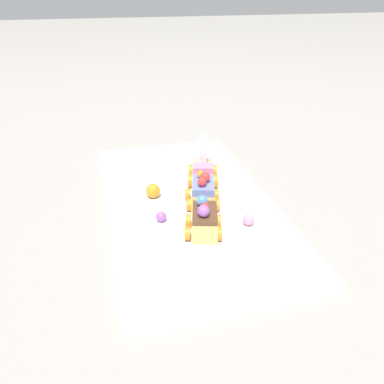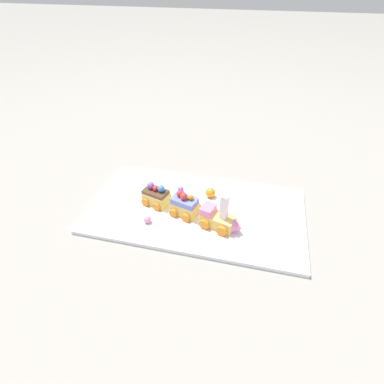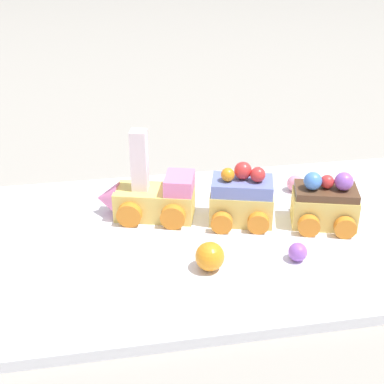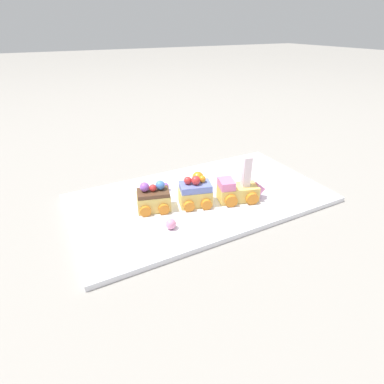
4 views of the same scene
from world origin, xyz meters
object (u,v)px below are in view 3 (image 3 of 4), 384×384
at_px(gumball_pink, 295,183).
at_px(gumball_orange, 210,256).
at_px(gumball_purple, 298,252).
at_px(cake_train_locomotive, 148,197).
at_px(cake_car_chocolate, 325,205).
at_px(cake_car_blueberry, 242,199).

bearing_deg(gumball_pink, gumball_orange, 46.37).
bearing_deg(gumball_purple, gumball_orange, -0.31).
height_order(gumball_purple, gumball_pink, gumball_pink).
bearing_deg(cake_train_locomotive, gumball_pink, -154.98).
bearing_deg(cake_car_chocolate, gumball_purple, 65.45).
relative_size(cake_car_blueberry, gumball_pink, 3.77).
relative_size(cake_train_locomotive, cake_car_blueberry, 1.50).
relative_size(cake_car_chocolate, gumball_purple, 4.13).
xyz_separation_m(cake_train_locomotive, cake_car_chocolate, (-0.20, 0.06, 0.00)).
xyz_separation_m(cake_car_chocolate, gumball_purple, (0.06, 0.07, -0.02)).
height_order(cake_car_blueberry, gumball_purple, cake_car_blueberry).
bearing_deg(gumball_orange, cake_train_locomotive, -68.03).
height_order(cake_car_blueberry, cake_car_chocolate, cake_car_blueberry).
relative_size(cake_car_blueberry, gumball_purple, 4.13).
distance_m(cake_train_locomotive, gumball_pink, 0.20).
distance_m(gumball_purple, gumball_pink, 0.17).
bearing_deg(cake_train_locomotive, gumball_orange, 127.92).
bearing_deg(cake_car_blueberry, cake_car_chocolate, 179.86).
bearing_deg(cake_car_chocolate, cake_car_blueberry, -0.14).
bearing_deg(gumball_purple, cake_car_chocolate, -130.50).
bearing_deg(cake_car_blueberry, gumball_pink, -129.43).
distance_m(cake_train_locomotive, gumball_purple, 0.19).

